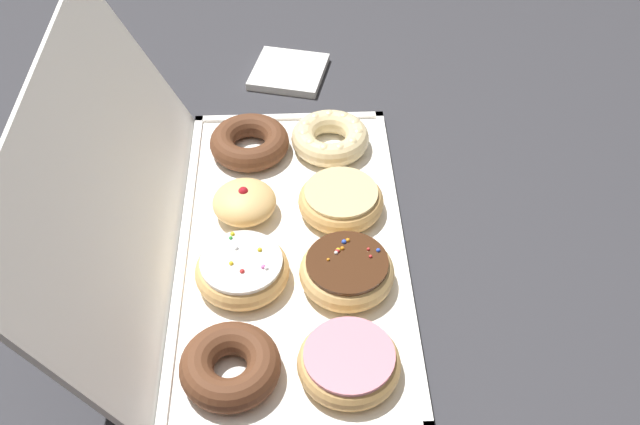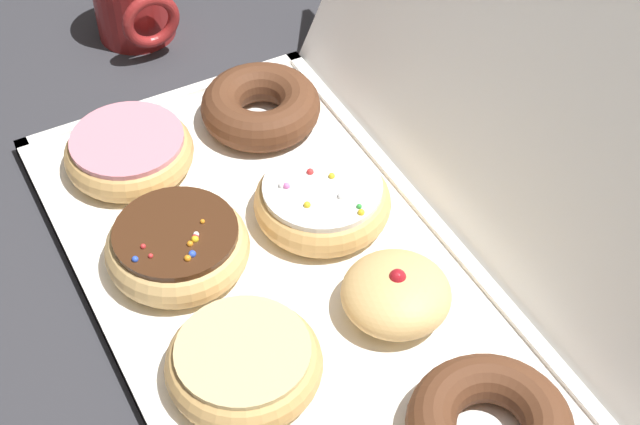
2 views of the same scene
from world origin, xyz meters
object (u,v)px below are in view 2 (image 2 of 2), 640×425
Objects in this scene: jelly_filled_donut_6 at (396,294)px; chocolate_cake_ring_donut_4 at (261,106)px; pink_frosted_donut_0 at (129,151)px; sprinkle_donut_1 at (177,246)px; donut_box at (289,291)px; glazed_ring_donut_2 at (244,363)px; sprinkle_donut_5 at (322,200)px.

chocolate_cake_ring_donut_4 is at bearing 178.39° from jelly_filled_donut_6.
sprinkle_donut_1 is (0.13, -0.01, 0.00)m from pink_frosted_donut_0.
jelly_filled_donut_6 is (0.06, 0.06, 0.03)m from donut_box.
donut_box is at bearing 132.29° from glazed_ring_donut_2.
pink_frosted_donut_0 is at bearing -89.89° from chocolate_cake_ring_donut_4.
pink_frosted_donut_0 is 0.98× the size of sprinkle_donut_1.
pink_frosted_donut_0 and glazed_ring_donut_2 have the same top height.
pink_frosted_donut_0 is 0.13m from sprinkle_donut_1.
donut_box is 0.21m from pink_frosted_donut_0.
chocolate_cake_ring_donut_4 reaches higher than donut_box.
pink_frosted_donut_0 is at bearing -162.61° from donut_box.
jelly_filled_donut_6 reaches higher than pink_frosted_donut_0.
pink_frosted_donut_0 is (-0.20, -0.06, 0.02)m from donut_box.
pink_frosted_donut_0 is 0.26m from glazed_ring_donut_2.
glazed_ring_donut_2 reaches higher than donut_box.
sprinkle_donut_5 is at bearing -3.44° from chocolate_cake_ring_donut_4.
donut_box is 0.10m from glazed_ring_donut_2.
chocolate_cake_ring_donut_4 is 0.14m from sprinkle_donut_5.
sprinkle_donut_1 is (-0.07, -0.07, 0.03)m from donut_box.
glazed_ring_donut_2 is 0.13m from jelly_filled_donut_6.
donut_box is 6.37× the size of jelly_filled_donut_6.
sprinkle_donut_1 is 1.05× the size of chocolate_cake_ring_donut_4.
sprinkle_donut_1 is at bearing -46.49° from chocolate_cake_ring_donut_4.
pink_frosted_donut_0 is at bearing 178.51° from glazed_ring_donut_2.
chocolate_cake_ring_donut_4 is 0.26m from jelly_filled_donut_6.
sprinkle_donut_1 is at bearing -134.31° from donut_box.
jelly_filled_donut_6 reaches higher than sprinkle_donut_5.
donut_box is at bearing 45.69° from sprinkle_donut_1.
jelly_filled_donut_6 reaches higher than sprinkle_donut_1.
sprinkle_donut_1 is at bearing 179.77° from glazed_ring_donut_2.
jelly_filled_donut_6 is (0.26, -0.01, 0.00)m from chocolate_cake_ring_donut_4.
sprinkle_donut_1 is 1.01× the size of sprinkle_donut_5.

